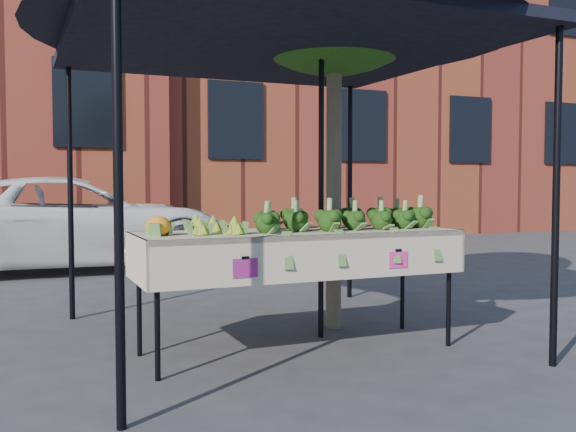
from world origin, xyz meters
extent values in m
plane|color=#2F2F32|center=(0.00, 0.00, 0.00)|extent=(90.00, 90.00, 0.00)
cube|color=#BFB49B|center=(0.16, 0.08, 0.45)|extent=(2.40, 0.80, 0.90)
cube|color=#F22D8C|center=(-0.40, -0.33, 0.70)|extent=(0.17, 0.01, 0.12)
cube|color=#E72B93|center=(0.77, -0.33, 0.70)|extent=(0.17, 0.01, 0.12)
ellipsoid|color=#15340C|center=(0.52, 0.10, 1.01)|extent=(1.51, 0.54, 0.22)
ellipsoid|color=#95A52B|center=(-0.50, 0.11, 0.99)|extent=(0.40, 0.54, 0.17)
ellipsoid|color=orange|center=(-0.89, 0.03, 0.98)|extent=(0.17, 0.17, 0.15)
imported|color=white|center=(-0.97, 5.57, 2.42)|extent=(1.41, 2.27, 4.83)
cube|color=maroon|center=(7.00, 12.50, 4.25)|extent=(12.00, 8.00, 8.50)
camera|label=1|loc=(-1.79, -4.27, 1.25)|focal=40.22mm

